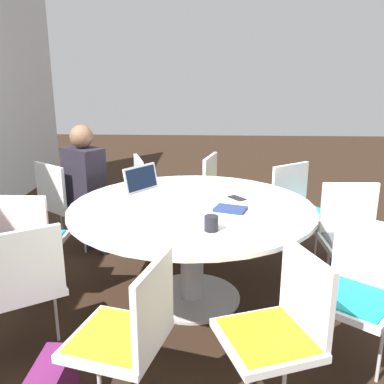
{
  "coord_description": "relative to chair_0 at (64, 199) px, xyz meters",
  "views": [
    {
      "loc": [
        -2.88,
        -0.13,
        1.68
      ],
      "look_at": [
        0.0,
        0.0,
        0.84
      ],
      "focal_mm": 40.0,
      "sensor_mm": 36.0,
      "label": 1
    }
  ],
  "objects": [
    {
      "name": "chair_3",
      "position": [
        -2.0,
        -0.98,
        0.0
      ],
      "size": [
        0.53,
        0.52,
        0.86
      ],
      "rotation": [
        0.0,
        0.0,
        6.02
      ],
      "color": "white",
      "rests_on": "ground_plane"
    },
    {
      "name": "chair_2",
      "position": [
        -1.56,
        -0.28,
        0.0
      ],
      "size": [
        0.59,
        0.6,
        0.86
      ],
      "rotation": [
        0.0,
        0.0,
        5.31
      ],
      "color": "white",
      "rests_on": "ground_plane"
    },
    {
      "name": "chair_8",
      "position": [
        0.32,
        -1.47,
        0.0
      ],
      "size": [
        0.54,
        0.52,
        0.86
      ],
      "rotation": [
        0.0,
        0.0,
        9.16
      ],
      "color": "white",
      "rests_on": "ground_plane"
    },
    {
      "name": "ground_plane",
      "position": [
        -0.84,
        -1.22,
        -0.51
      ],
      "size": [
        16.0,
        16.0,
        0.0
      ],
      "primitive_type": "plane",
      "color": "black"
    },
    {
      "name": "cell_phone",
      "position": [
        -0.66,
        -1.55,
        0.23
      ],
      "size": [
        0.15,
        0.14,
        0.01
      ],
      "color": "black",
      "rests_on": "conference_table"
    },
    {
      "name": "coffee_cup",
      "position": [
        -1.32,
        -1.36,
        0.27
      ],
      "size": [
        0.09,
        0.09,
        0.09
      ],
      "color": "black",
      "rests_on": "conference_table"
    },
    {
      "name": "person_0",
      "position": [
        -0.08,
        -0.24,
        0.19
      ],
      "size": [
        0.39,
        0.42,
        1.21
      ],
      "rotation": [
        0.0,
        0.0,
        4.07
      ],
      "color": "#231E28",
      "rests_on": "ground_plane"
    },
    {
      "name": "chair_5",
      "position": [
        -1.52,
        -2.19,
        0.0
      ],
      "size": [
        0.6,
        0.61,
        0.86
      ],
      "rotation": [
        0.0,
        0.0,
        7.18
      ],
      "color": "white",
      "rests_on": "ground_plane"
    },
    {
      "name": "chair_4",
      "position": [
        -1.93,
        -1.69,
        0.0
      ],
      "size": [
        0.56,
        0.55,
        0.86
      ],
      "rotation": [
        0.0,
        0.0,
        6.63
      ],
      "color": "white",
      "rests_on": "ground_plane"
    },
    {
      "name": "chair_7",
      "position": [
        -0.09,
        -2.14,
        0.0
      ],
      "size": [
        0.6,
        0.6,
        0.86
      ],
      "rotation": [
        0.0,
        0.0,
        8.48
      ],
      "color": "white",
      "rests_on": "ground_plane"
    },
    {
      "name": "spiral_notebook",
      "position": [
        -0.93,
        -1.49,
        0.24
      ],
      "size": [
        0.21,
        0.25,
        0.02
      ],
      "color": "navy",
      "rests_on": "conference_table"
    },
    {
      "name": "chair_6",
      "position": [
        -0.74,
        -2.4,
        0.0
      ],
      "size": [
        0.43,
        0.45,
        0.86
      ],
      "rotation": [
        0.0,
        0.0,
        7.88
      ],
      "color": "white",
      "rests_on": "ground_plane"
    },
    {
      "name": "chair_1",
      "position": [
        -0.92,
        -0.04,
        0.0
      ],
      "size": [
        0.42,
        0.44,
        0.86
      ],
      "rotation": [
        0.0,
        0.0,
        4.72
      ],
      "color": "white",
      "rests_on": "ground_plane"
    },
    {
      "name": "chair_9",
      "position": [
        0.26,
        -0.79,
        0.0
      ],
      "size": [
        0.55,
        0.54,
        0.86
      ],
      "rotation": [
        0.0,
        0.0,
        9.74
      ],
      "color": "white",
      "rests_on": "ground_plane"
    },
    {
      "name": "laptop",
      "position": [
        -0.57,
        -0.87,
        0.28
      ],
      "size": [
        0.42,
        0.4,
        0.21
      ],
      "rotation": [
        0.0,
        0.0,
        -0.65
      ],
      "color": "silver",
      "rests_on": "conference_table"
    },
    {
      "name": "chair_0",
      "position": [
        0.0,
        0.0,
        0.0
      ],
      "size": [
        0.6,
        0.6,
        0.86
      ],
      "rotation": [
        0.0,
        0.0,
        4.07
      ],
      "color": "white",
      "rests_on": "ground_plane"
    },
    {
      "name": "conference_table",
      "position": [
        -0.84,
        -1.22,
        0.09
      ],
      "size": [
        1.74,
        1.74,
        0.74
      ],
      "color": "#B7B7BC",
      "rests_on": "ground_plane"
    }
  ]
}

